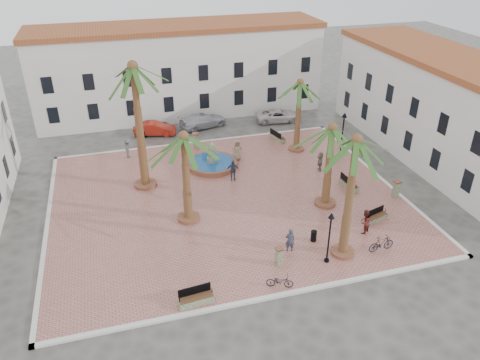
{
  "coord_description": "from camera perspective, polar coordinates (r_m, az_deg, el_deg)",
  "views": [
    {
      "loc": [
        -7.56,
        -29.63,
        18.63
      ],
      "look_at": [
        1.0,
        0.0,
        1.6
      ],
      "focal_mm": 35.0,
      "sensor_mm": 36.0,
      "label": 1
    }
  ],
  "objects": [
    {
      "name": "ground",
      "position": [
        35.81,
        -1.54,
        -2.46
      ],
      "size": [
        120.0,
        120.0,
        0.0
      ],
      "primitive_type": "plane",
      "color": "#56544F",
      "rests_on": "ground"
    },
    {
      "name": "plaza",
      "position": [
        35.77,
        -1.54,
        -2.35
      ],
      "size": [
        26.0,
        22.0,
        0.15
      ],
      "primitive_type": "cube",
      "color": "#B46C62",
      "rests_on": "ground"
    },
    {
      "name": "kerb_n",
      "position": [
        45.3,
        -5.1,
        4.61
      ],
      "size": [
        26.3,
        0.3,
        0.16
      ],
      "primitive_type": "cube",
      "color": "silver",
      "rests_on": "ground"
    },
    {
      "name": "kerb_s",
      "position": [
        27.36,
        4.52,
        -13.9
      ],
      "size": [
        26.3,
        0.3,
        0.16
      ],
      "primitive_type": "cube",
      "color": "silver",
      "rests_on": "ground"
    },
    {
      "name": "kerb_e",
      "position": [
        40.56,
        16.52,
        0.39
      ],
      "size": [
        0.3,
        22.3,
        0.16
      ],
      "primitive_type": "cube",
      "color": "silver",
      "rests_on": "ground"
    },
    {
      "name": "kerb_w",
      "position": [
        35.38,
        -22.44,
        -5.2
      ],
      "size": [
        0.3,
        22.3,
        0.16
      ],
      "primitive_type": "cube",
      "color": "silver",
      "rests_on": "ground"
    },
    {
      "name": "building_north",
      "position": [
        52.08,
        -7.38,
        13.23
      ],
      "size": [
        30.4,
        7.4,
        9.5
      ],
      "color": "white",
      "rests_on": "ground"
    },
    {
      "name": "building_east",
      "position": [
        44.26,
        23.8,
        7.83
      ],
      "size": [
        7.4,
        26.4,
        9.0
      ],
      "rotation": [
        0.0,
        0.0,
        1.57
      ],
      "color": "white",
      "rests_on": "ground"
    },
    {
      "name": "fountain",
      "position": [
        40.36,
        -3.42,
        2.09
      ],
      "size": [
        4.35,
        4.35,
        2.25
      ],
      "color": "brown",
      "rests_on": "plaza"
    },
    {
      "name": "palm_nw",
      "position": [
        34.82,
        -12.79,
        11.82
      ],
      "size": [
        5.77,
        5.77,
        10.07
      ],
      "color": "brown",
      "rests_on": "plaza"
    },
    {
      "name": "palm_sw",
      "position": [
        30.8,
        -6.81,
        3.93
      ],
      "size": [
        5.19,
        5.19,
        6.75
      ],
      "color": "brown",
      "rests_on": "plaza"
    },
    {
      "name": "palm_s",
      "position": [
        27.21,
        13.88,
        3.18
      ],
      "size": [
        4.92,
        4.92,
        8.24
      ],
      "color": "brown",
      "rests_on": "plaza"
    },
    {
      "name": "palm_e",
      "position": [
        33.14,
        11.09,
        5.0
      ],
      "size": [
        5.18,
        5.18,
        6.51
      ],
      "color": "brown",
      "rests_on": "plaza"
    },
    {
      "name": "palm_ne",
      "position": [
        41.63,
        7.3,
        10.79
      ],
      "size": [
        4.59,
        4.59,
        6.76
      ],
      "color": "brown",
      "rests_on": "plaza"
    },
    {
      "name": "bench_s",
      "position": [
        26.66,
        -5.38,
        -14.27
      ],
      "size": [
        2.02,
        0.79,
        1.04
      ],
      "rotation": [
        0.0,
        0.0,
        0.1
      ],
      "color": "gray",
      "rests_on": "plaza"
    },
    {
      "name": "bench_se",
      "position": [
        34.37,
        16.3,
        -4.42
      ],
      "size": [
        1.84,
        1.03,
        0.93
      ],
      "rotation": [
        0.0,
        0.0,
        0.3
      ],
      "color": "gray",
      "rests_on": "plaza"
    },
    {
      "name": "bench_e",
      "position": [
        37.93,
        13.12,
        -0.57
      ],
      "size": [
        0.77,
        2.01,
        1.04
      ],
      "rotation": [
        0.0,
        0.0,
        1.66
      ],
      "color": "gray",
      "rests_on": "plaza"
    },
    {
      "name": "bench_ne",
      "position": [
        45.41,
        4.56,
        5.18
      ],
      "size": [
        1.04,
        1.98,
        1.0
      ],
      "rotation": [
        0.0,
        0.0,
        1.83
      ],
      "color": "gray",
      "rests_on": "plaza"
    },
    {
      "name": "lamppost_s",
      "position": [
        28.57,
        10.92,
        -5.89
      ],
      "size": [
        0.39,
        0.39,
        3.58
      ],
      "color": "black",
      "rests_on": "plaza"
    },
    {
      "name": "lamppost_e",
      "position": [
        41.91,
        12.46,
        6.3
      ],
      "size": [
        0.46,
        0.46,
        4.2
      ],
      "color": "black",
      "rests_on": "plaza"
    },
    {
      "name": "bollard_se",
      "position": [
        28.96,
        4.78,
        -9.23
      ],
      "size": [
        0.49,
        0.49,
        1.25
      ],
      "rotation": [
        0.0,
        0.0,
        0.11
      ],
      "color": "gray",
      "rests_on": "plaza"
    },
    {
      "name": "bollard_n",
      "position": [
        43.49,
        -5.41,
        4.79
      ],
      "size": [
        0.6,
        0.6,
        1.55
      ],
      "rotation": [
        0.0,
        0.0,
        -0.08
      ],
      "color": "gray",
      "rests_on": "plaza"
    },
    {
      "name": "bollard_e",
      "position": [
        37.45,
        18.51,
        -1.03
      ],
      "size": [
        0.57,
        0.57,
        1.4
      ],
      "rotation": [
        0.0,
        0.0,
        0.16
      ],
      "color": "gray",
      "rests_on": "plaza"
    },
    {
      "name": "litter_bin",
      "position": [
        31.36,
        8.97,
        -6.75
      ],
      "size": [
        0.39,
        0.39,
        0.76
      ],
      "primitive_type": "cylinder",
      "color": "black",
      "rests_on": "plaza"
    },
    {
      "name": "cyclist_a",
      "position": [
        30.01,
        6.11,
        -7.29
      ],
      "size": [
        0.66,
        0.49,
        1.68
      ],
      "primitive_type": "imported",
      "rotation": [
        0.0,
        0.0,
        3.0
      ],
      "color": "#33374B",
      "rests_on": "plaza"
    },
    {
      "name": "bicycle_a",
      "position": [
        27.55,
        4.88,
        -12.19
      ],
      "size": [
        1.67,
        1.09,
        0.83
      ],
      "primitive_type": "imported",
      "rotation": [
        0.0,
        0.0,
        1.19
      ],
      "color": "black",
      "rests_on": "plaza"
    },
    {
      "name": "cyclist_b",
      "position": [
        32.57,
        14.97,
        -4.92
      ],
      "size": [
        1.08,
        1.02,
        1.76
      ],
      "primitive_type": "imported",
      "rotation": [
        0.0,
        0.0,
        3.7
      ],
      "color": "#5A1F1C",
      "rests_on": "plaza"
    },
    {
      "name": "bicycle_b",
      "position": [
        31.36,
        16.86,
        -7.43
      ],
      "size": [
        1.83,
        0.61,
        1.09
      ],
      "primitive_type": "imported",
      "rotation": [
        0.0,
        0.0,
        1.63
      ],
      "color": "black",
      "rests_on": "plaza"
    },
    {
      "name": "pedestrian_fountain_a",
      "position": [
        41.12,
        -0.34,
        3.66
      ],
      "size": [
        0.96,
        0.66,
        1.89
      ],
      "primitive_type": "imported",
      "rotation": [
        0.0,
        0.0,
        -0.07
      ],
      "color": "#917D5B",
      "rests_on": "plaza"
    },
    {
      "name": "pedestrian_fountain_b",
      "position": [
        37.9,
        -0.88,
        1.22
      ],
      "size": [
        1.08,
        0.62,
        1.74
      ],
      "primitive_type": "imported",
      "rotation": [
        0.0,
        0.0,
        -0.2
      ],
      "color": "#303E59",
      "rests_on": "plaza"
    },
    {
      "name": "pedestrian_north",
      "position": [
        42.73,
        -13.49,
        3.78
      ],
      "size": [
        1.04,
        1.34,
        1.82
      ],
      "primitive_type": "imported",
      "rotation": [
        0.0,
        0.0,
        1.22
      ],
      "color": "#515156",
      "rests_on": "plaza"
    },
    {
      "name": "pedestrian_east",
      "position": [
        39.97,
        9.73,
        2.27
      ],
      "size": [
        1.1,
        1.62,
        1.68
      ],
      "primitive_type": "imported",
      "rotation": [
        0.0,
        0.0,
        -2.0
      ],
      "color": "#76655A",
      "rests_on": "plaza"
    },
    {
      "name": "car_black",
      "position": [
        47.95,
        -10.64,
        6.35
      ],
      "size": [
        4.02,
        2.45,
        1.28
      ],
      "primitive_type": "imported",
      "rotation": [
        0.0,
        0.0,
        1.84
      ],
      "color": "black",
      "rests_on": "ground"
    },
    {
      "name": "car_red",
      "position": [
        47.47,
        -10.33,
        6.19
      ],
      "size": [
        4.3,
        2.37,
        1.34
      ],
      "primitive_type": "imported",
      "rotation": [
        0.0,
        0.0,
        1.33
      ],
      "color": "#B42416",
      "rests_on": "ground"
    },
    {
      "name": "car_silver",
      "position": [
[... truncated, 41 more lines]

